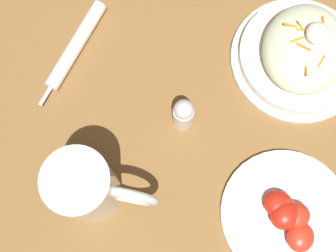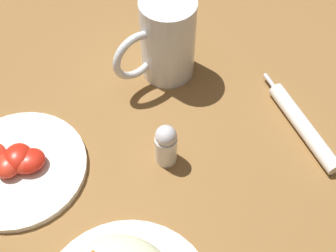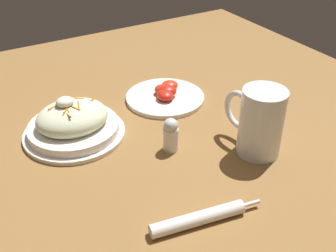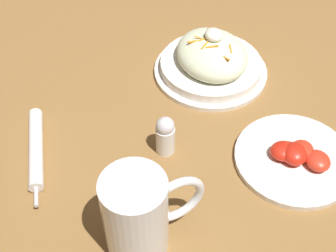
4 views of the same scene
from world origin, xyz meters
name	(u,v)px [view 1 (image 1 of 4)]	position (x,y,z in m)	size (l,w,h in m)	color
ground_plane	(209,124)	(0.00, 0.00, 0.00)	(1.43, 1.43, 0.00)	olive
salad_plate	(302,53)	(0.16, -0.12, 0.03)	(0.23, 0.23, 0.10)	white
beer_mug	(88,188)	(-0.17, 0.15, 0.07)	(0.09, 0.16, 0.15)	white
napkin_roll	(76,46)	(0.06, 0.26, 0.01)	(0.21, 0.05, 0.03)	white
tomato_plate	(287,215)	(-0.11, -0.16, 0.01)	(0.21, 0.21, 0.04)	white
salt_shaker	(183,114)	(-0.01, 0.05, 0.04)	(0.03, 0.03, 0.08)	white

